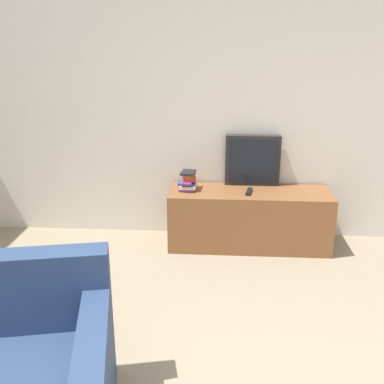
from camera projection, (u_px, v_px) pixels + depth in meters
name	position (u px, v px, depth m)	size (l,w,h in m)	color
wall_back	(213.00, 106.00, 4.29)	(9.00, 0.06, 2.60)	silver
tv_stand	(249.00, 218.00, 4.31)	(1.52, 0.50, 0.55)	brown
television	(253.00, 160.00, 4.33)	(0.53, 0.09, 0.49)	black
book_stack	(188.00, 181.00, 4.24)	(0.17, 0.23, 0.18)	#7A3884
remote_on_stand	(249.00, 192.00, 4.17)	(0.08, 0.19, 0.02)	black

